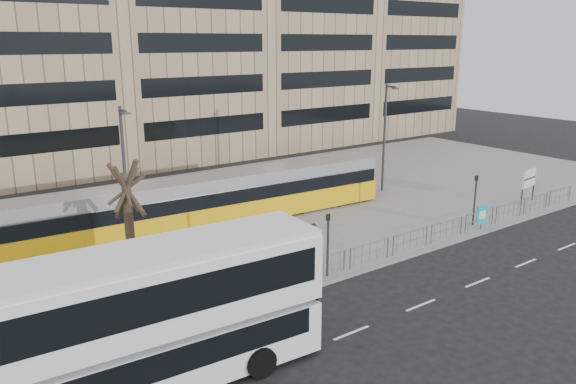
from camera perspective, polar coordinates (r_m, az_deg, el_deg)
ground at (r=29.01m, az=9.92°, el=-7.36°), size 120.00×120.00×0.00m
plaza at (r=37.75m, az=-3.23°, el=-1.70°), size 64.00×24.00×0.15m
kerb at (r=29.01m, az=9.85°, el=-7.20°), size 64.00×0.25×0.17m
building_row at (r=56.76m, az=-14.94°, el=16.59°), size 70.40×18.40×31.20m
pedestrian_barrier at (r=30.36m, az=11.96°, el=-4.45°), size 32.07×0.07×1.10m
road_markings at (r=27.39m, az=17.48°, el=-9.25°), size 62.00×0.12×0.01m
double_decker_bus at (r=18.60m, az=-14.55°, el=-12.27°), size 12.05×3.55×4.77m
tram at (r=33.55m, az=-9.42°, el=-1.16°), size 26.13×3.98×3.07m
station_sign at (r=41.81m, az=23.30°, el=1.14°), size 2.03×0.38×2.34m
ad_panel at (r=35.11m, az=19.10°, el=-2.24°), size 0.78×0.22×1.47m
pedestrian at (r=29.13m, az=2.62°, el=-4.84°), size 0.61×0.75×1.78m
traffic_light_west at (r=26.36m, az=4.09°, el=-4.55°), size 0.19×0.22×3.10m
traffic_light_east at (r=35.43m, az=18.50°, el=-0.15°), size 0.20×0.23×3.10m
lamp_post_west at (r=32.20m, az=-16.25°, el=2.42°), size 0.45×1.04×7.44m
lamp_post_east at (r=41.69m, az=9.83°, el=5.91°), size 0.45×1.04×7.89m
bare_tree at (r=26.61m, az=-16.33°, el=3.49°), size 4.66×4.66×7.88m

